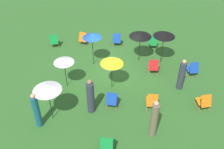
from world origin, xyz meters
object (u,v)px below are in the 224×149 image
umbrella_2 (140,34)px  person_0 (91,97)px  deckchair_6 (112,100)px  deckchair_7 (193,69)px  deckchair_0 (54,41)px  deckchair_1 (107,145)px  deckchair_9 (153,66)px  umbrella_4 (64,60)px  person_2 (182,75)px  deckchair_3 (84,39)px  deckchair_4 (117,40)px  person_1 (37,111)px  person_3 (154,119)px  deckchair_2 (204,102)px  deckchair_5 (152,101)px  umbrella_5 (92,35)px  umbrella_0 (112,61)px  deckchair_8 (153,42)px  umbrella_1 (164,34)px  umbrella_3 (47,88)px

umbrella_2 → person_0: size_ratio=1.02×
deckchair_6 → deckchair_7: size_ratio=0.99×
deckchair_0 → deckchair_6: (-3.96, 5.06, 0.00)m
deckchair_1 → deckchair_9: same height
umbrella_4 → person_2: 5.75m
deckchair_3 → deckchair_9: same height
deckchair_4 → umbrella_4: size_ratio=0.49×
deckchair_9 → umbrella_4: size_ratio=0.49×
deckchair_4 → person_1: bearing=64.0°
deckchair_7 → deckchair_6: bearing=20.3°
umbrella_4 → person_2: size_ratio=1.00×
person_3 → umbrella_4: bearing=170.9°
deckchair_2 → deckchair_7: same height
deckchair_1 → person_2: 5.23m
deckchair_7 → umbrella_4: size_ratio=0.50×
umbrella_4 → person_1: (0.64, 2.65, -0.73)m
person_3 → deckchair_1: bearing=-127.3°
deckchair_5 → umbrella_5: umbrella_5 is taller
deckchair_5 → person_0: 2.82m
umbrella_0 → deckchair_7: bearing=-162.4°
deckchair_0 → deckchair_9: bearing=143.0°
deckchair_9 → person_2: (-1.25, 1.25, 0.43)m
deckchair_7 → umbrella_2: 3.35m
umbrella_4 → person_3: size_ratio=0.91×
deckchair_5 → deckchair_9: size_ratio=1.00×
deckchair_4 → deckchair_9: (-2.13, 2.72, 0.00)m
umbrella_4 → person_3: bearing=145.7°
umbrella_0 → umbrella_2: (-1.39, -2.53, 0.09)m
umbrella_4 → person_0: size_ratio=0.94×
deckchair_0 → deckchair_4: size_ratio=1.04×
deckchair_0 → deckchair_8: size_ratio=1.04×
deckchair_8 → person_2: (-1.12, 3.81, 0.43)m
umbrella_0 → umbrella_1: size_ratio=0.92×
deckchair_4 → umbrella_1: 3.44m
umbrella_2 → person_2: size_ratio=1.08×
deckchair_2 → umbrella_0: size_ratio=0.49×
deckchair_5 → person_3: 1.67m
deckchair_3 → deckchair_8: size_ratio=1.04×
person_3 → umbrella_1: bearing=106.8°
person_3 → umbrella_3: bearing=-162.9°
umbrella_2 → person_2: 3.22m
umbrella_4 → deckchair_4: bearing=-118.9°
umbrella_3 → person_2: size_ratio=1.12×
deckchair_7 → person_0: size_ratio=0.47×
deckchair_9 → umbrella_3: umbrella_3 is taller
umbrella_1 → person_0: umbrella_1 is taller
umbrella_0 → person_2: bearing=-176.9°
deckchair_2 → deckchair_5: 2.36m
umbrella_1 → umbrella_2: (1.26, -0.09, -0.08)m
deckchair_7 → umbrella_4: bearing=-0.5°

